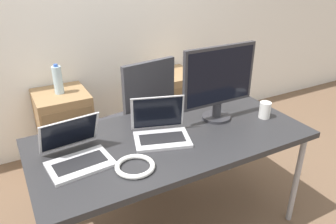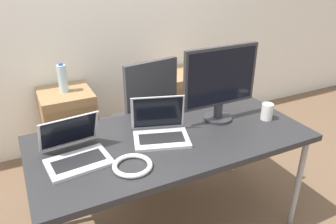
% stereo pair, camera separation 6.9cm
% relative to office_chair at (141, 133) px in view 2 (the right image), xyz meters
% --- Properties ---
extents(wall_back, '(10.00, 0.05, 2.60)m').
position_rel_office_chair_xyz_m(wall_back, '(-0.05, 0.80, 0.88)').
color(wall_back, white).
rests_on(wall_back, ground_plane).
extents(desk, '(1.75, 0.85, 0.76)m').
position_rel_office_chair_xyz_m(desk, '(-0.05, -0.68, 0.29)').
color(desk, '#28282B').
rests_on(desk, ground_plane).
extents(office_chair, '(0.56, 0.59, 1.11)m').
position_rel_office_chair_xyz_m(office_chair, '(0.00, 0.00, 0.00)').
color(office_chair, '#232326').
rests_on(office_chair, ground_plane).
extents(cabinet_left, '(0.45, 0.48, 0.71)m').
position_rel_office_chair_xyz_m(cabinet_left, '(-0.50, 0.52, -0.07)').
color(cabinet_left, '#99754C').
rests_on(cabinet_left, ground_plane).
extents(cabinet_right, '(0.45, 0.48, 0.71)m').
position_rel_office_chair_xyz_m(cabinet_right, '(0.62, 0.52, -0.07)').
color(cabinet_right, '#99754C').
rests_on(cabinet_right, ground_plane).
extents(water_bottle, '(0.08, 0.08, 0.26)m').
position_rel_office_chair_xyz_m(water_bottle, '(-0.50, 0.53, 0.41)').
color(water_bottle, silver).
rests_on(water_bottle, cabinet_left).
extents(laptop_left, '(0.36, 0.36, 0.23)m').
position_rel_office_chair_xyz_m(laptop_left, '(-0.65, -0.67, 0.38)').
color(laptop_left, silver).
rests_on(laptop_left, desk).
extents(laptop_right, '(0.40, 0.36, 0.25)m').
position_rel_office_chair_xyz_m(laptop_right, '(-0.12, -0.66, 0.39)').
color(laptop_right, silver).
rests_on(laptop_right, desk).
extents(monitor, '(0.55, 0.20, 0.52)m').
position_rel_office_chair_xyz_m(monitor, '(0.34, -0.61, 0.61)').
color(monitor, '#2D2D33').
rests_on(monitor, desk).
extents(coffee_cup_white, '(0.08, 0.08, 0.12)m').
position_rel_office_chair_xyz_m(coffee_cup_white, '(0.65, -0.76, 0.39)').
color(coffee_cup_white, white).
rests_on(coffee_cup_white, desk).
extents(coffee_cup_brown, '(0.08, 0.08, 0.11)m').
position_rel_office_chair_xyz_m(coffee_cup_brown, '(0.04, -0.44, 0.39)').
color(coffee_cup_brown, maroon).
rests_on(coffee_cup_brown, desk).
extents(cable_coil, '(0.22, 0.22, 0.03)m').
position_rel_office_chair_xyz_m(cable_coil, '(-0.40, -0.89, 0.35)').
color(cable_coil, white).
rests_on(cable_coil, desk).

